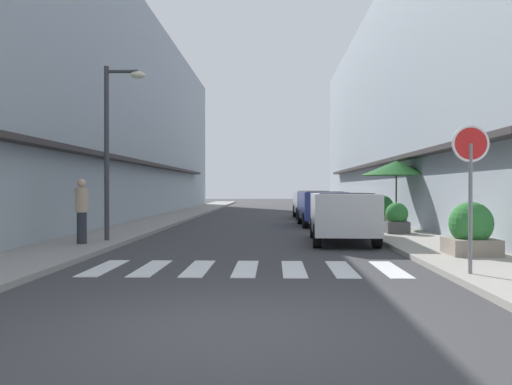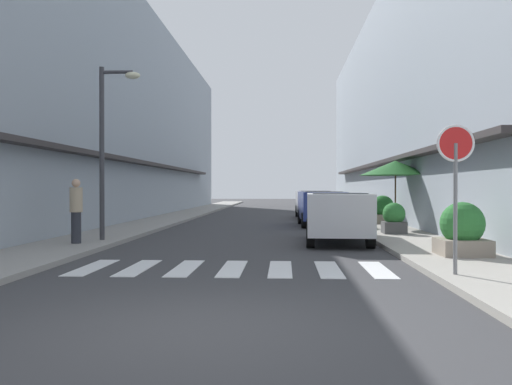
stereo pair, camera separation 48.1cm
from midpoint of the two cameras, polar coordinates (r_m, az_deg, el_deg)
The scene contains 16 objects.
ground_plane at distance 25.59m, azimuth 0.10°, elevation -3.13°, with size 107.21×107.21×0.00m, color #38383A.
sidewalk_left at distance 26.17m, azimuth -10.38°, elevation -2.93°, with size 2.25×68.22×0.12m, color gray.
sidewalk_right at distance 25.88m, azimuth 10.70°, elevation -2.96°, with size 2.25×68.22×0.12m, color #9E998E.
building_row_left at distance 28.74m, azimuth -16.92°, elevation 8.23°, with size 5.50×45.86×11.00m.
building_row_right at distance 28.32m, azimuth 17.61°, elevation 8.98°, with size 5.50×45.86×11.62m.
crosswalk at distance 10.67m, azimuth -2.41°, elevation -8.17°, with size 6.15×2.20×0.01m.
parked_car_near at distance 15.72m, azimuth 8.42°, elevation -2.04°, with size 1.95×4.15×1.47m.
parked_car_mid at distance 22.60m, azimuth 6.42°, elevation -1.27°, with size 1.91×4.05×1.47m.
parked_car_far at distance 28.24m, azimuth 5.51°, elevation -0.92°, with size 1.87×4.51×1.47m.
round_street_sign at distance 9.87m, azimuth 20.76°, elevation 3.30°, with size 0.65×0.07×2.59m.
street_lamp at distance 15.83m, azimuth -15.90°, elevation 6.17°, with size 1.19×0.28×4.97m.
cafe_umbrella at distance 20.78m, azimuth 14.19°, elevation 2.53°, with size 2.69×2.69×2.52m.
planter_corner at distance 12.77m, azimuth 21.10°, elevation -3.82°, with size 1.05×1.05×1.18m.
planter_midblock at distance 18.09m, azimuth 14.14°, elevation -2.70°, with size 0.74×0.74×1.01m.
planter_far at distance 22.98m, azimuth 12.84°, elevation -1.84°, with size 0.94×0.94×1.18m.
pedestrian_walking_near at distance 15.02m, azimuth -19.09°, elevation -1.73°, with size 0.34×0.34×1.74m.
Camera 1 is at (0.55, -6.04, 1.61)m, focal length 37.25 mm.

